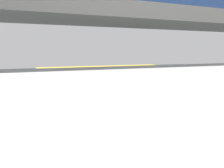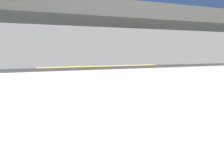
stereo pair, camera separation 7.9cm
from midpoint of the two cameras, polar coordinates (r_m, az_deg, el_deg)
name	(u,v)px [view 2 (the right image)]	position (r m, az deg, el deg)	size (l,w,h in m)	color
ground	(116,98)	(19.99, 1.33, -3.92)	(80.00, 80.00, 0.00)	#2D3033
city_bus	(104,81)	(18.54, -2.23, 0.95)	(11.54, 2.85, 3.15)	yellow
pedestrian	(116,83)	(23.76, 1.22, 0.38)	(0.38, 0.38, 1.79)	#2D2D38
lane_dash_leftmost	(169,88)	(26.02, 15.79, -1.17)	(2.00, 0.20, 0.01)	silver
lane_dash_left	(140,90)	(23.90, 8.02, -1.81)	(2.00, 0.20, 0.01)	silver
lane_dash_centre	(108,93)	(22.31, -1.08, -2.52)	(2.00, 0.20, 0.01)	silver
lane_dash_right	(71,96)	(21.35, -11.27, -3.24)	(2.00, 0.20, 0.01)	silver
lane_dash_rightmost	(29,99)	(21.13, -22.06, -3.89)	(2.00, 0.20, 0.01)	silver
pedestrian_overpass	(212,33)	(10.03, 26.37, 12.79)	(28.91, 2.60, 7.15)	#9E9E99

